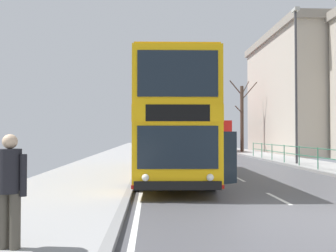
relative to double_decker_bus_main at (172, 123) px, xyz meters
The scene contains 8 objects.
ground 8.33m from the double_decker_bus_main, 75.19° to the right, with size 15.80×140.00×0.20m.
double_decker_bus_main is the anchor object (origin of this frame).
background_bus_far_lane 24.55m from the double_decker_bus_main, 76.80° to the left, with size 2.70×9.75×3.18m.
pedestrian_railing_far_kerb 7.64m from the double_decker_bus_main, 15.73° to the left, with size 0.05×22.92×1.07m.
pedestrian_companion 10.53m from the double_decker_bus_main, 106.43° to the right, with size 0.55×0.40×1.69m.
street_lamp_far_side 10.13m from the double_decker_bus_main, 37.23° to the left, with size 0.28×0.60×9.21m.
bare_tree_far_00 22.55m from the double_decker_bus_main, 68.70° to the left, with size 2.50×1.56×7.16m.
background_building_01 26.13m from the double_decker_bus_main, 49.65° to the left, with size 13.38×15.11×11.57m.
Camera 1 is at (-3.63, -7.89, 1.82)m, focal length 39.70 mm.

